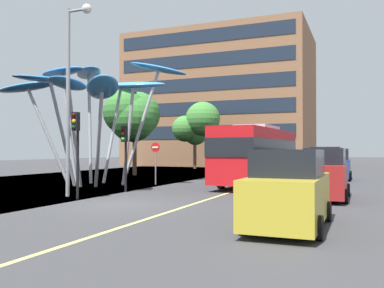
{
  "coord_description": "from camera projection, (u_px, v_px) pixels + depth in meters",
  "views": [
    {
      "loc": [
        9.01,
        -14.08,
        2.15
      ],
      "look_at": [
        -0.18,
        8.38,
        2.5
      ],
      "focal_mm": 38.85,
      "sensor_mm": 36.0,
      "label": 1
    }
  ],
  "objects": [
    {
      "name": "car_parked_near",
      "position": [
        289.0,
        191.0,
        11.5
      ],
      "size": [
        2.04,
        4.58,
        2.16
      ],
      "color": "gold",
      "rests_on": "ground"
    },
    {
      "name": "ground",
      "position": [
        103.0,
        205.0,
        16.65
      ],
      "size": [
        120.0,
        240.0,
        0.1
      ],
      "color": "#38383A"
    },
    {
      "name": "car_side_street",
      "position": [
        336.0,
        165.0,
        30.05
      ],
      "size": [
        2.09,
        4.01,
        2.25
      ],
      "color": "navy",
      "rests_on": "ground"
    },
    {
      "name": "leaf_sculpture",
      "position": [
        93.0,
        87.0,
        25.77
      ],
      "size": [
        11.07,
        10.68,
        8.0
      ],
      "color": "#9EA0A5",
      "rests_on": "ground"
    },
    {
      "name": "street_lamp",
      "position": [
        73.0,
        78.0,
        19.13
      ],
      "size": [
        1.35,
        0.44,
        8.8
      ],
      "color": "gray",
      "rests_on": "ground"
    },
    {
      "name": "car_parked_mid",
      "position": [
        325.0,
        175.0,
        18.21
      ],
      "size": [
        1.94,
        4.59,
        2.23
      ],
      "color": "maroon",
      "rests_on": "ground"
    },
    {
      "name": "car_parked_far",
      "position": [
        326.0,
        168.0,
        25.0
      ],
      "size": [
        2.0,
        3.86,
        2.34
      ],
      "color": "silver",
      "rests_on": "ground"
    },
    {
      "name": "traffic_light_kerb_far",
      "position": [
        125.0,
        144.0,
        21.15
      ],
      "size": [
        0.28,
        0.42,
        3.36
      ],
      "color": "black",
      "rests_on": "ground"
    },
    {
      "name": "backdrop_building",
      "position": [
        222.0,
        102.0,
        59.34
      ],
      "size": [
        24.49,
        15.54,
        18.17
      ],
      "color": "#8E6042",
      "rests_on": "ground"
    },
    {
      "name": "no_entry_sign",
      "position": [
        156.0,
        157.0,
        25.73
      ],
      "size": [
        0.6,
        0.12,
        2.61
      ],
      "color": "gray",
      "rests_on": "ground"
    },
    {
      "name": "traffic_light_kerb_near",
      "position": [
        76.0,
        136.0,
        18.0
      ],
      "size": [
        0.28,
        0.42,
        3.79
      ],
      "color": "black",
      "rests_on": "ground"
    },
    {
      "name": "tree_pavement_far",
      "position": [
        197.0,
        124.0,
        47.32
      ],
      "size": [
        5.48,
        3.93,
        7.64
      ],
      "color": "brown",
      "rests_on": "ground"
    },
    {
      "name": "red_bus",
      "position": [
        257.0,
        153.0,
        25.09
      ],
      "size": [
        3.17,
        10.3,
        3.61
      ],
      "color": "red",
      "rests_on": "ground"
    },
    {
      "name": "tree_pavement_near",
      "position": [
        132.0,
        115.0,
        35.39
      ],
      "size": [
        4.44,
        5.11,
        7.24
      ],
      "color": "brown",
      "rests_on": "ground"
    }
  ]
}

